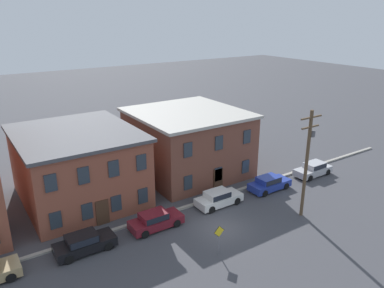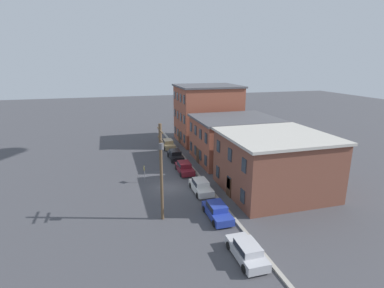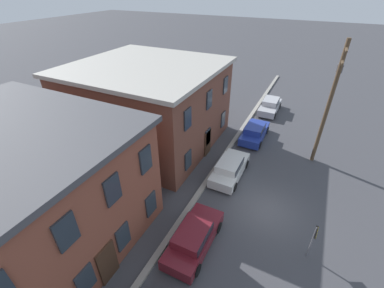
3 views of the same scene
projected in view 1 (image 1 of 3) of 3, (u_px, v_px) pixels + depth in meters
ground_plane at (222, 228)px, 30.60m from camera, size 200.00×200.00×0.00m
kerb_strip at (191, 205)px, 34.12m from camera, size 56.00×0.36×0.16m
apartment_midblock at (78, 165)px, 34.70m from camera, size 10.42×12.05×6.60m
apartment_far at (188, 142)px, 40.69m from camera, size 11.14×11.53×6.83m
car_black at (84, 242)px, 27.38m from camera, size 4.40×1.92×1.43m
car_maroon at (155, 220)px, 30.41m from camera, size 4.40×1.92×1.43m
car_white at (218, 198)px, 34.08m from camera, size 4.40×1.92×1.43m
car_blue at (269, 183)px, 37.07m from camera, size 4.40×1.92×1.43m
car_silver at (313, 169)px, 40.47m from camera, size 4.40×1.92×1.43m
caution_sign at (219, 235)px, 26.78m from camera, size 0.92×0.08×2.37m
utility_pole at (307, 158)px, 30.93m from camera, size 2.40×0.44×9.39m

